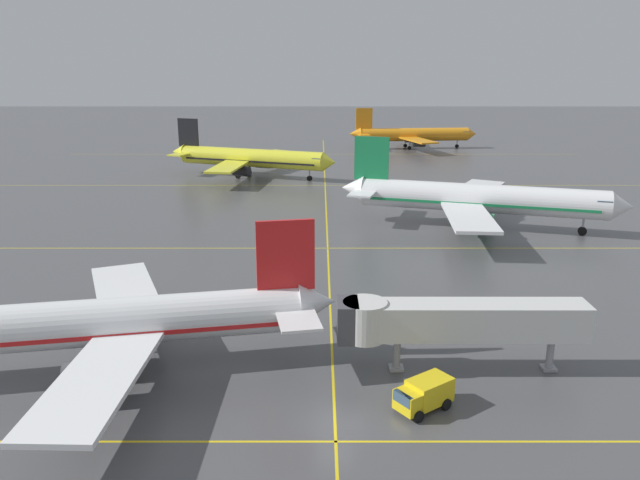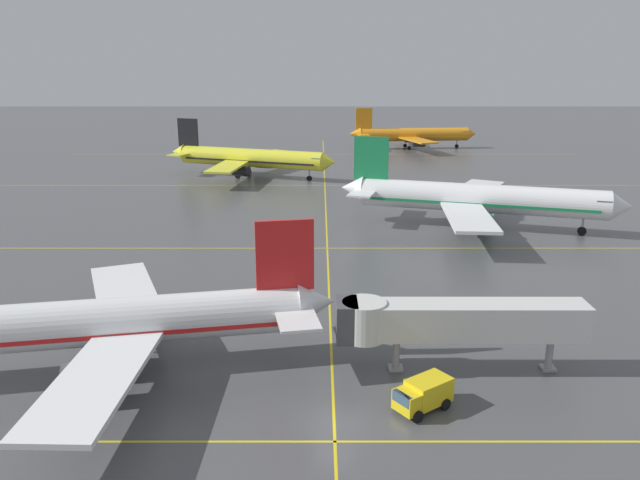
# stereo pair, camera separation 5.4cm
# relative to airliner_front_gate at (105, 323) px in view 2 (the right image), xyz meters

# --- Properties ---
(ground_plane) EXTENTS (600.00, 600.00, 0.00)m
(ground_plane) POSITION_rel_airliner_front_gate_xyz_m (17.15, -7.59, -3.82)
(ground_plane) COLOR #4C4C4F
(airliner_front_gate) EXTENTS (35.89, 30.54, 11.20)m
(airliner_front_gate) POSITION_rel_airliner_front_gate_xyz_m (0.00, 0.00, 0.00)
(airliner_front_gate) COLOR white
(airliner_front_gate) RESTS_ON ground
(airliner_second_row) EXTENTS (39.37, 33.59, 12.46)m
(airliner_second_row) POSITION_rel_airliner_front_gate_xyz_m (38.35, 42.10, 0.43)
(airliner_second_row) COLOR white
(airliner_second_row) RESTS_ON ground
(airliner_third_row) EXTENTS (35.81, 30.67, 11.49)m
(airliner_third_row) POSITION_rel_airliner_front_gate_xyz_m (1.69, 82.48, 0.10)
(airliner_third_row) COLOR yellow
(airliner_third_row) RESTS_ON ground
(airliner_far_left_stand) EXTENTS (35.32, 30.33, 10.98)m
(airliner_far_left_stand) POSITION_rel_airliner_front_gate_xyz_m (41.42, 125.85, -0.08)
(airliner_far_left_stand) COLOR orange
(airliner_far_left_stand) RESTS_ON ground
(taxiway_markings) EXTENTS (130.43, 182.82, 0.01)m
(taxiway_markings) POSITION_rel_airliner_front_gate_xyz_m (17.15, 52.73, -3.82)
(taxiway_markings) COLOR yellow
(taxiway_markings) RESTS_ON ground
(service_truck_catering) EXTENTS (4.41, 3.90, 2.10)m
(service_truck_catering) POSITION_rel_airliner_front_gate_xyz_m (23.19, -5.85, -2.64)
(service_truck_catering) COLOR yellow
(service_truck_catering) RESTS_ON ground
(jet_bridge) EXTENTS (18.90, 3.37, 5.58)m
(jet_bridge) POSITION_rel_airliner_front_gate_xyz_m (25.51, -0.13, 0.24)
(jet_bridge) COLOR silver
(jet_bridge) RESTS_ON ground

